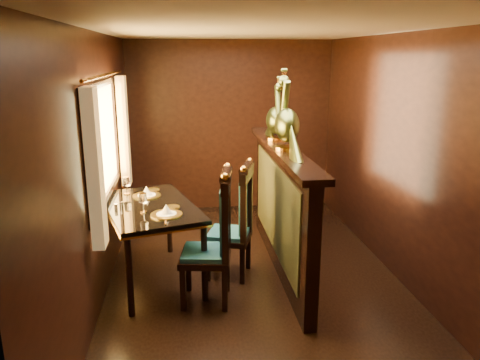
# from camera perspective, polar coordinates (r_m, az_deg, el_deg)

# --- Properties ---
(ground) EXTENTS (5.00, 5.00, 0.00)m
(ground) POSITION_cam_1_polar(r_m,az_deg,el_deg) (5.00, 1.81, -12.17)
(ground) COLOR black
(ground) RESTS_ON ground
(room_shell) EXTENTS (3.04, 5.04, 2.52)m
(room_shell) POSITION_cam_1_polar(r_m,az_deg,el_deg) (4.50, 0.87, 6.07)
(room_shell) COLOR black
(room_shell) RESTS_ON ground
(partition) EXTENTS (0.26, 2.70, 1.36)m
(partition) POSITION_cam_1_polar(r_m,az_deg,el_deg) (5.05, 4.98, -3.16)
(partition) COLOR black
(partition) RESTS_ON ground
(dining_table) EXTENTS (1.21, 1.57, 1.02)m
(dining_table) POSITION_cam_1_polar(r_m,az_deg,el_deg) (4.82, -10.92, -3.83)
(dining_table) COLOR black
(dining_table) RESTS_ON ground
(chair_left) EXTENTS (0.53, 0.56, 1.31)m
(chair_left) POSITION_cam_1_polar(r_m,az_deg,el_deg) (4.36, -2.69, -6.54)
(chair_left) COLOR black
(chair_left) RESTS_ON ground
(chair_right) EXTENTS (0.57, 0.58, 1.25)m
(chair_right) POSITION_cam_1_polar(r_m,az_deg,el_deg) (4.86, -0.08, -4.61)
(chair_right) COLOR black
(chair_right) RESTS_ON ground
(peacock_left) EXTENTS (0.25, 0.67, 0.79)m
(peacock_left) POSITION_cam_1_polar(r_m,az_deg,el_deg) (4.64, 5.80, 8.45)
(peacock_left) COLOR #1A4E30
(peacock_left) RESTS_ON partition
(peacock_right) EXTENTS (0.22, 0.60, 0.71)m
(peacock_right) POSITION_cam_1_polar(r_m,az_deg,el_deg) (5.20, 4.42, 8.70)
(peacock_right) COLOR #1A4E30
(peacock_right) RESTS_ON partition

